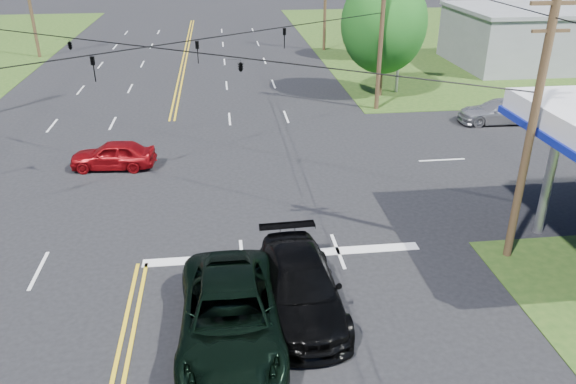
{
  "coord_description": "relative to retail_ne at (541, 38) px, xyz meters",
  "views": [
    {
      "loc": [
        3.06,
        -13.2,
        10.77
      ],
      "look_at": [
        5.41,
        6.0,
        1.55
      ],
      "focal_mm": 35.0,
      "sensor_mm": 36.0,
      "label": 1
    }
  ],
  "objects": [
    {
      "name": "ground",
      "position": [
        -30.0,
        -20.0,
        -2.2
      ],
      "size": [
        280.0,
        280.0,
        0.0
      ],
      "primitive_type": "plane",
      "color": "black",
      "rests_on": "ground"
    },
    {
      "name": "grass_ne",
      "position": [
        5.0,
        12.0,
        -2.2
      ],
      "size": [
        46.0,
        48.0,
        0.03
      ],
      "primitive_type": "cube",
      "color": "#234215",
      "rests_on": "ground"
    },
    {
      "name": "stop_bar",
      "position": [
        -25.0,
        -28.0,
        -2.2
      ],
      "size": [
        10.0,
        0.5,
        0.02
      ],
      "primitive_type": "cube",
      "color": "silver",
      "rests_on": "ground"
    },
    {
      "name": "retail_ne",
      "position": [
        0.0,
        0.0,
        0.0
      ],
      "size": [
        14.0,
        10.0,
        4.4
      ],
      "primitive_type": "cube",
      "color": "slate",
      "rests_on": "ground"
    },
    {
      "name": "pole_se",
      "position": [
        -17.0,
        -29.0,
        2.72
      ],
      "size": [
        1.6,
        0.28,
        9.5
      ],
      "color": "#44321C",
      "rests_on": "ground"
    },
    {
      "name": "pole_ne",
      "position": [
        -17.0,
        -11.0,
        2.72
      ],
      "size": [
        1.6,
        0.28,
        9.5
      ],
      "color": "#44321C",
      "rests_on": "ground"
    },
    {
      "name": "span_wire_signals",
      "position": [
        -30.0,
        -20.0,
        3.8
      ],
      "size": [
        26.0,
        18.0,
        1.13
      ],
      "color": "black",
      "rests_on": "ground"
    },
    {
      "name": "tree_right_a",
      "position": [
        -16.0,
        -8.0,
        2.67
      ],
      "size": [
        5.7,
        5.7,
        8.18
      ],
      "color": "#44321C",
      "rests_on": "ground"
    },
    {
      "name": "tree_right_b",
      "position": [
        -13.5,
        4.0,
        2.02
      ],
      "size": [
        4.94,
        4.94,
        7.09
      ],
      "color": "#44321C",
      "rests_on": "ground"
    },
    {
      "name": "pickup_dkgreen",
      "position": [
        -27.0,
        -32.4,
        -1.34
      ],
      "size": [
        2.9,
        6.23,
        1.72
      ],
      "primitive_type": "imported",
      "rotation": [
        0.0,
        0.0,
        -0.01
      ],
      "color": "black",
      "rests_on": "ground"
    },
    {
      "name": "suv_black",
      "position": [
        -24.83,
        -31.16,
        -1.39
      ],
      "size": [
        2.5,
        5.69,
        1.63
      ],
      "primitive_type": "imported",
      "rotation": [
        0.0,
        0.0,
        0.04
      ],
      "color": "black",
      "rests_on": "ground"
    },
    {
      "name": "sedan_red",
      "position": [
        -32.31,
        -19.0,
        -1.51
      ],
      "size": [
        4.15,
        1.95,
        1.37
      ],
      "primitive_type": "imported",
      "rotation": [
        0.0,
        0.0,
        -1.66
      ],
      "color": "maroon",
      "rests_on": "ground"
    },
    {
      "name": "sedan_far",
      "position": [
        -10.46,
        -14.61,
        -1.5
      ],
      "size": [
        4.95,
        2.23,
        1.41
      ],
      "primitive_type": "imported",
      "rotation": [
        0.0,
        0.0,
        -1.63
      ],
      "color": "#A9A8AD",
      "rests_on": "ground"
    }
  ]
}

